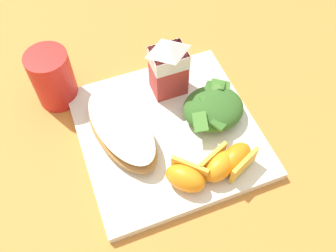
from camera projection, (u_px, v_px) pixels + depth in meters
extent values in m
plane|color=#C67A33|center=(168.00, 135.00, 0.62)|extent=(3.00, 3.00, 0.00)
cube|color=white|center=(168.00, 132.00, 0.62)|extent=(0.28, 0.28, 0.02)
ellipsoid|color=#B77F42|center=(122.00, 132.00, 0.59)|extent=(0.11, 0.18, 0.03)
ellipsoid|color=brown|center=(121.00, 128.00, 0.58)|extent=(0.10, 0.17, 0.01)
ellipsoid|color=beige|center=(121.00, 125.00, 0.58)|extent=(0.11, 0.18, 0.01)
ellipsoid|color=#336023|center=(213.00, 108.00, 0.61)|extent=(0.10, 0.09, 0.04)
cube|color=#336023|center=(215.00, 86.00, 0.62)|extent=(0.04, 0.04, 0.01)
cube|color=#4C8433|center=(200.00, 122.00, 0.57)|extent=(0.03, 0.04, 0.01)
cube|color=#3D7028|center=(220.00, 122.00, 0.58)|extent=(0.04, 0.04, 0.02)
cube|color=#5B8E3D|center=(216.00, 95.00, 0.61)|extent=(0.04, 0.03, 0.02)
cube|color=#4C8433|center=(221.00, 86.00, 0.62)|extent=(0.04, 0.03, 0.02)
cube|color=#3D7028|center=(209.00, 102.00, 0.60)|extent=(0.02, 0.03, 0.01)
cube|color=#B7332D|center=(168.00, 71.00, 0.62)|extent=(0.06, 0.04, 0.09)
cube|color=white|center=(168.00, 58.00, 0.59)|extent=(0.06, 0.05, 0.03)
pyramid|color=white|center=(168.00, 47.00, 0.57)|extent=(0.06, 0.04, 0.02)
ellipsoid|color=orange|center=(185.00, 178.00, 0.54)|extent=(0.07, 0.07, 0.04)
cube|color=gold|center=(190.00, 169.00, 0.55)|extent=(0.04, 0.04, 0.03)
ellipsoid|color=orange|center=(220.00, 166.00, 0.55)|extent=(0.07, 0.06, 0.04)
cube|color=gold|center=(212.00, 159.00, 0.56)|extent=(0.05, 0.03, 0.03)
ellipsoid|color=orange|center=(235.00, 158.00, 0.56)|extent=(0.07, 0.06, 0.04)
cube|color=gold|center=(244.00, 165.00, 0.55)|extent=(0.05, 0.03, 0.03)
cylinder|color=red|center=(53.00, 78.00, 0.62)|extent=(0.07, 0.07, 0.10)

